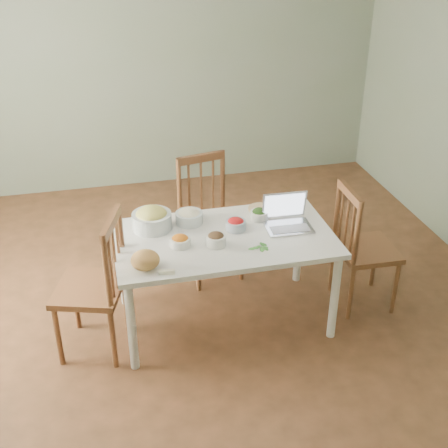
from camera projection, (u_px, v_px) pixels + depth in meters
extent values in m
cube|color=#432A19|center=(192.00, 314.00, 4.54)|extent=(5.00, 5.00, 0.00)
cube|color=slate|center=(143.00, 62.00, 6.01)|extent=(5.00, 0.00, 2.70)
ellipsoid|color=tan|center=(145.00, 260.00, 3.76)|extent=(0.24, 0.24, 0.12)
cube|color=silver|center=(167.00, 272.00, 3.73)|extent=(0.10, 0.05, 0.03)
cylinder|color=beige|center=(260.00, 209.00, 4.50)|extent=(0.21, 0.21, 0.02)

